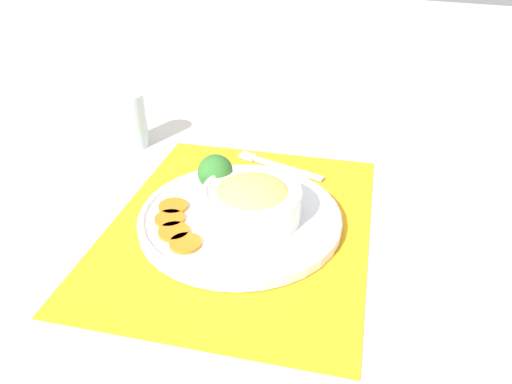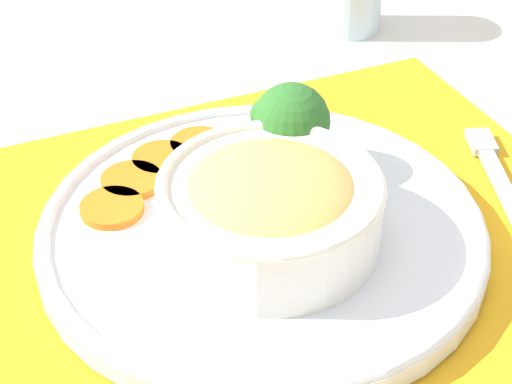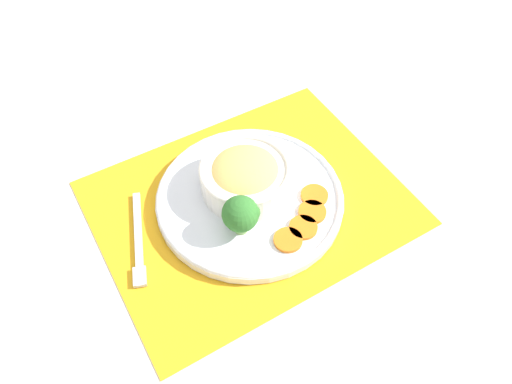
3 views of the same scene
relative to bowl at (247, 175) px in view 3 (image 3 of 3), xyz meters
name	(u,v)px [view 3 (image 3 of 3)]	position (x,y,z in m)	size (l,w,h in m)	color
ground_plane	(250,203)	(0.00, 0.02, -0.05)	(4.00, 4.00, 0.00)	beige
placemat	(250,202)	(0.00, 0.02, -0.05)	(0.56, 0.47, 0.00)	orange
plate	(250,198)	(0.00, 0.02, -0.04)	(0.32, 0.32, 0.02)	silver
bowl	(247,175)	(0.00, 0.00, 0.00)	(0.15, 0.15, 0.06)	silver
broccoli_floret	(241,214)	(0.04, 0.08, 0.01)	(0.06, 0.06, 0.07)	#84AD5B
carrot_slice_near	(288,240)	(-0.02, 0.13, -0.03)	(0.05, 0.05, 0.01)	orange
carrot_slice_middle	(303,227)	(-0.05, 0.11, -0.03)	(0.05, 0.05, 0.01)	orange
carrot_slice_far	(312,212)	(-0.08, 0.09, -0.03)	(0.05, 0.05, 0.01)	orange
carrot_slice_extra	(314,195)	(-0.10, 0.06, -0.03)	(0.05, 0.05, 0.01)	orange
fork	(138,246)	(0.20, 0.04, -0.04)	(0.05, 0.18, 0.01)	#B7B7BC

